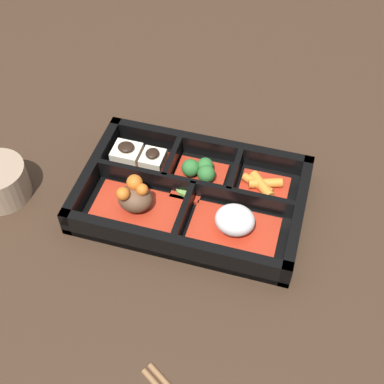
# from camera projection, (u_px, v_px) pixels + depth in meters

# --- Properties ---
(ground_plane) EXTENTS (3.00, 3.00, 0.00)m
(ground_plane) POSITION_uv_depth(u_px,v_px,m) (192.00, 203.00, 0.76)
(ground_plane) COLOR #382619
(bento_base) EXTENTS (0.31, 0.20, 0.01)m
(bento_base) POSITION_uv_depth(u_px,v_px,m) (192.00, 201.00, 0.76)
(bento_base) COLOR black
(bento_base) RESTS_ON ground_plane
(bento_rim) EXTENTS (0.31, 0.20, 0.04)m
(bento_rim) POSITION_uv_depth(u_px,v_px,m) (193.00, 193.00, 0.75)
(bento_rim) COLOR black
(bento_rim) RESTS_ON ground_plane
(bowl_rice) EXTENTS (0.12, 0.07, 0.04)m
(bowl_rice) POSITION_uv_depth(u_px,v_px,m) (235.00, 223.00, 0.71)
(bowl_rice) COLOR #B22D19
(bowl_rice) RESTS_ON bento_base
(bowl_stew) EXTENTS (0.12, 0.07, 0.05)m
(bowl_stew) POSITION_uv_depth(u_px,v_px,m) (135.00, 200.00, 0.73)
(bowl_stew) COLOR #B22D19
(bowl_stew) RESTS_ON bento_base
(bowl_carrots) EXTENTS (0.07, 0.06, 0.02)m
(bowl_carrots) POSITION_uv_depth(u_px,v_px,m) (263.00, 186.00, 0.76)
(bowl_carrots) COLOR #B22D19
(bowl_carrots) RESTS_ON bento_base
(bowl_greens) EXTENTS (0.07, 0.06, 0.03)m
(bowl_greens) POSITION_uv_depth(u_px,v_px,m) (201.00, 171.00, 0.77)
(bowl_greens) COLOR #B22D19
(bowl_greens) RESTS_ON bento_base
(bowl_tofu) EXTENTS (0.08, 0.06, 0.03)m
(bowl_tofu) POSITION_uv_depth(u_px,v_px,m) (139.00, 157.00, 0.79)
(bowl_tofu) COLOR #B22D19
(bowl_tofu) RESTS_ON bento_base
(bowl_pickles) EXTENTS (0.04, 0.03, 0.01)m
(bowl_pickles) POSITION_uv_depth(u_px,v_px,m) (187.00, 191.00, 0.76)
(bowl_pickles) COLOR #B22D19
(bowl_pickles) RESTS_ON bento_base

